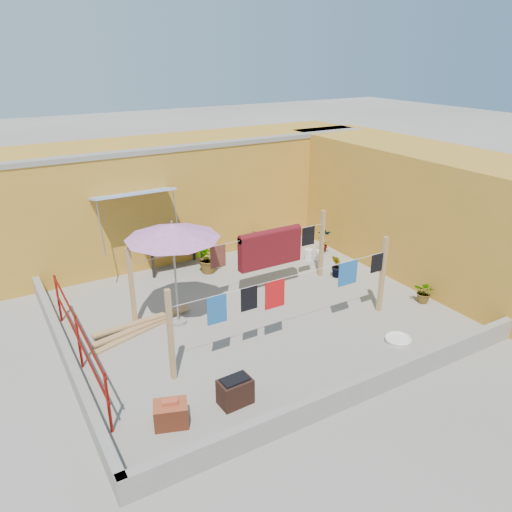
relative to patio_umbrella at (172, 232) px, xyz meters
name	(u,v)px	position (x,y,z in m)	size (l,w,h in m)	color
ground	(254,312)	(1.66, -0.41, -2.12)	(80.00, 80.00, 0.00)	#9E998E
wall_back	(188,193)	(2.16, 4.28, -0.51)	(11.00, 3.27, 3.21)	#BC8029
wall_right	(423,210)	(6.86, -0.41, -0.52)	(2.40, 9.00, 3.20)	#BC8029
parapet_front	(360,389)	(1.66, -3.99, -1.90)	(8.30, 0.16, 0.44)	gray
parapet_left	(66,355)	(-2.42, -0.41, -1.90)	(0.16, 7.30, 0.44)	gray
red_railing	(78,334)	(-2.19, -0.61, -1.40)	(0.05, 4.20, 1.10)	maroon
clothesline_rig	(270,255)	(2.41, 0.11, -1.06)	(5.09, 2.35, 1.80)	tan
patio_umbrella	(172,232)	(0.00, 0.00, 0.00)	(2.10, 2.10, 2.36)	gray
outdoor_table	(174,246)	(1.04, 2.79, -1.46)	(1.60, 0.86, 0.73)	black
brick_stack	(171,414)	(-1.32, -2.92, -1.92)	(0.63, 0.55, 0.47)	#9E4024
lumber_pile	(141,326)	(-0.79, 0.15, -2.05)	(2.34, 0.85, 0.14)	tan
brazier	(235,391)	(-0.19, -2.99, -1.88)	(0.57, 0.39, 0.50)	black
white_basin	(398,339)	(3.59, -2.99, -2.07)	(0.54, 0.54, 0.09)	silver
water_jug_a	(309,255)	(4.54, 1.42, -1.96)	(0.23, 0.23, 0.36)	silver
water_jug_b	(320,255)	(4.78, 1.21, -1.96)	(0.23, 0.23, 0.35)	silver
green_hose	(256,249)	(3.60, 2.79, -2.08)	(0.52, 0.52, 0.08)	#176724
plant_back_a	(209,257)	(1.76, 2.12, -1.70)	(0.75, 0.65, 0.83)	#235D1A
plant_back_b	(257,240)	(3.66, 2.79, -1.81)	(0.35, 0.35, 0.62)	#235D1A
plant_right_a	(324,240)	(5.27, 1.68, -1.75)	(0.39, 0.27, 0.75)	#235D1A
plant_right_b	(337,266)	(4.47, 0.08, -1.80)	(0.35, 0.28, 0.64)	#235D1A
plant_right_c	(425,292)	(5.36, -2.05, -1.85)	(0.48, 0.42, 0.54)	#235D1A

